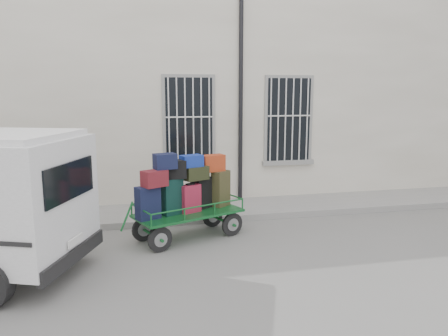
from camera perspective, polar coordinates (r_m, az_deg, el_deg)
name	(u,v)px	position (r m, az deg, el deg)	size (l,w,h in m)	color
ground	(231,243)	(8.92, 0.92, -9.73)	(80.00, 80.00, 0.00)	slate
building	(190,91)	(13.80, -4.44, 9.94)	(24.00, 5.15, 6.00)	beige
sidewalk	(211,210)	(10.95, -1.77, -5.55)	(24.00, 1.70, 0.15)	gray
luggage_cart	(186,193)	(8.94, -5.01, -3.32)	(2.57, 1.73, 1.81)	black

